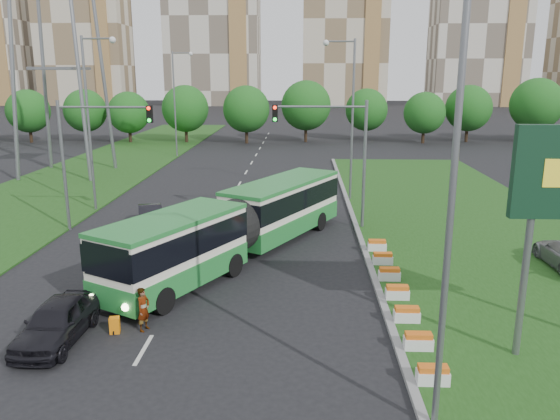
{
  "coord_description": "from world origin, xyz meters",
  "views": [
    {
      "loc": [
        2.57,
        -23.37,
        9.53
      ],
      "look_at": [
        1.44,
        4.28,
        2.6
      ],
      "focal_mm": 35.0,
      "sensor_mm": 36.0,
      "label": 1
    }
  ],
  "objects_px": {
    "traffic_mast_median": "(338,144)",
    "articulated_bus": "(233,224)",
    "shopping_trolley": "(115,325)",
    "traffic_mast_left": "(88,145)",
    "car_left_near": "(57,321)",
    "car_left_far": "(151,216)",
    "pedestrian": "(143,309)"
  },
  "relations": [
    {
      "from": "car_left_near",
      "to": "pedestrian",
      "type": "bearing_deg",
      "value": 20.42
    },
    {
      "from": "traffic_mast_median",
      "to": "articulated_bus",
      "type": "relative_size",
      "value": 0.44
    },
    {
      "from": "articulated_bus",
      "to": "pedestrian",
      "type": "distance_m",
      "value": 9.12
    },
    {
      "from": "articulated_bus",
      "to": "shopping_trolley",
      "type": "xyz_separation_m",
      "value": [
        -3.4,
        -9.04,
        -1.52
      ]
    },
    {
      "from": "articulated_bus",
      "to": "shopping_trolley",
      "type": "relative_size",
      "value": 28.78
    },
    {
      "from": "pedestrian",
      "to": "shopping_trolley",
      "type": "relative_size",
      "value": 2.73
    },
    {
      "from": "traffic_mast_left",
      "to": "car_left_far",
      "type": "xyz_separation_m",
      "value": [
        3.32,
        0.88,
        -4.66
      ]
    },
    {
      "from": "car_left_near",
      "to": "car_left_far",
      "type": "xyz_separation_m",
      "value": [
        -0.77,
        15.36,
        -0.09
      ]
    },
    {
      "from": "traffic_mast_left",
      "to": "pedestrian",
      "type": "relative_size",
      "value": 4.65
    },
    {
      "from": "pedestrian",
      "to": "articulated_bus",
      "type": "bearing_deg",
      "value": 5.58
    },
    {
      "from": "shopping_trolley",
      "to": "traffic_mast_left",
      "type": "bearing_deg",
      "value": 101.9
    },
    {
      "from": "traffic_mast_median",
      "to": "car_left_near",
      "type": "bearing_deg",
      "value": -125.57
    },
    {
      "from": "car_left_far",
      "to": "traffic_mast_median",
      "type": "bearing_deg",
      "value": -16.5
    },
    {
      "from": "traffic_mast_left",
      "to": "car_left_far",
      "type": "distance_m",
      "value": 5.79
    },
    {
      "from": "car_left_far",
      "to": "shopping_trolley",
      "type": "bearing_deg",
      "value": -96.95
    },
    {
      "from": "car_left_near",
      "to": "pedestrian",
      "type": "relative_size",
      "value": 2.66
    },
    {
      "from": "articulated_bus",
      "to": "shopping_trolley",
      "type": "distance_m",
      "value": 9.77
    },
    {
      "from": "traffic_mast_left",
      "to": "shopping_trolley",
      "type": "distance_m",
      "value": 15.8
    },
    {
      "from": "traffic_mast_median",
      "to": "articulated_bus",
      "type": "xyz_separation_m",
      "value": [
        -5.82,
        -5.71,
        -3.52
      ]
    },
    {
      "from": "shopping_trolley",
      "to": "pedestrian",
      "type": "bearing_deg",
      "value": 3.5
    },
    {
      "from": "traffic_mast_median",
      "to": "pedestrian",
      "type": "distance_m",
      "value": 17.21
    },
    {
      "from": "car_left_near",
      "to": "pedestrian",
      "type": "distance_m",
      "value": 3.07
    },
    {
      "from": "shopping_trolley",
      "to": "traffic_mast_median",
      "type": "bearing_deg",
      "value": 46.55
    },
    {
      "from": "traffic_mast_median",
      "to": "traffic_mast_left",
      "type": "relative_size",
      "value": 1.0
    },
    {
      "from": "car_left_far",
      "to": "shopping_trolley",
      "type": "xyz_separation_m",
      "value": [
        2.62,
        -14.63,
        -0.37
      ]
    },
    {
      "from": "pedestrian",
      "to": "shopping_trolley",
      "type": "bearing_deg",
      "value": 125.51
    },
    {
      "from": "articulated_bus",
      "to": "pedestrian",
      "type": "xyz_separation_m",
      "value": [
        -2.34,
        -8.76,
        -0.97
      ]
    },
    {
      "from": "car_left_near",
      "to": "traffic_mast_left",
      "type": "bearing_deg",
      "value": 106.99
    },
    {
      "from": "traffic_mast_median",
      "to": "car_left_far",
      "type": "relative_size",
      "value": 1.92
    },
    {
      "from": "car_left_far",
      "to": "pedestrian",
      "type": "height_order",
      "value": "pedestrian"
    },
    {
      "from": "car_left_far",
      "to": "articulated_bus",
      "type": "bearing_deg",
      "value": -60.0
    },
    {
      "from": "traffic_mast_left",
      "to": "car_left_near",
      "type": "relative_size",
      "value": 1.75
    }
  ]
}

